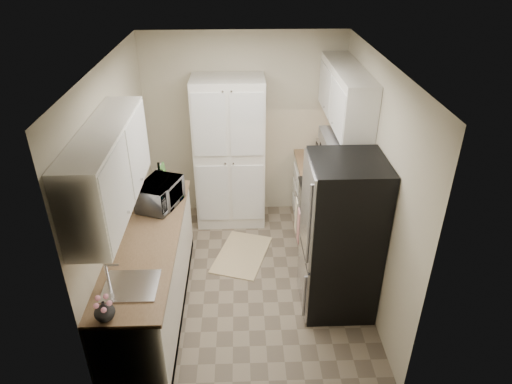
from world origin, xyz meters
TOP-DOWN VIEW (x-y plane):
  - ground at (0.00, 0.00)m, footprint 3.20×3.20m
  - room_shell at (-0.02, -0.01)m, footprint 2.64×3.24m
  - pantry_cabinet at (-0.20, 1.32)m, footprint 0.90×0.55m
  - base_cabinet_left at (-0.99, -0.43)m, footprint 0.60×2.30m
  - countertop_left at (-0.99, -0.43)m, footprint 0.63×2.33m
  - base_cabinet_right at (0.99, 1.19)m, footprint 0.60×0.80m
  - countertop_right at (0.99, 1.19)m, footprint 0.63×0.83m
  - electric_range at (0.97, 0.39)m, footprint 0.71×0.78m
  - refrigerator at (0.94, -0.41)m, footprint 0.70×0.72m
  - microwave at (-0.93, 0.16)m, footprint 0.50×0.60m
  - wine_bottle at (-0.97, 0.46)m, footprint 0.09×0.09m
  - flower_vase at (-1.11, -1.51)m, footprint 0.18×0.18m
  - cutting_board at (-0.96, 0.63)m, footprint 0.04×0.20m
  - toaster_oven at (1.09, 1.34)m, footprint 0.27×0.34m
  - fruit_basket at (1.08, 1.31)m, footprint 0.27×0.27m
  - kitchen_mat at (-0.06, 0.46)m, footprint 0.81×1.03m

SIDE VIEW (x-z plane):
  - ground at x=0.00m, z-range 0.00..0.00m
  - kitchen_mat at x=-0.06m, z-range 0.00..0.01m
  - base_cabinet_left at x=-0.99m, z-range 0.00..0.88m
  - base_cabinet_right at x=0.99m, z-range 0.00..0.88m
  - electric_range at x=0.97m, z-range -0.09..1.04m
  - refrigerator at x=0.94m, z-range 0.00..1.70m
  - countertop_left at x=-0.99m, z-range 0.88..0.92m
  - countertop_right at x=0.99m, z-range 0.88..0.92m
  - pantry_cabinet at x=-0.20m, z-range 0.00..2.00m
  - flower_vase at x=-1.11m, z-range 0.92..1.09m
  - toaster_oven at x=1.09m, z-range 0.92..1.12m
  - cutting_board at x=-0.96m, z-range 0.92..1.18m
  - microwave at x=-0.93m, z-range 0.92..1.20m
  - wine_bottle at x=-0.97m, z-range 0.92..1.26m
  - fruit_basket at x=1.08m, z-range 1.12..1.21m
  - room_shell at x=-0.02m, z-range 0.37..2.89m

